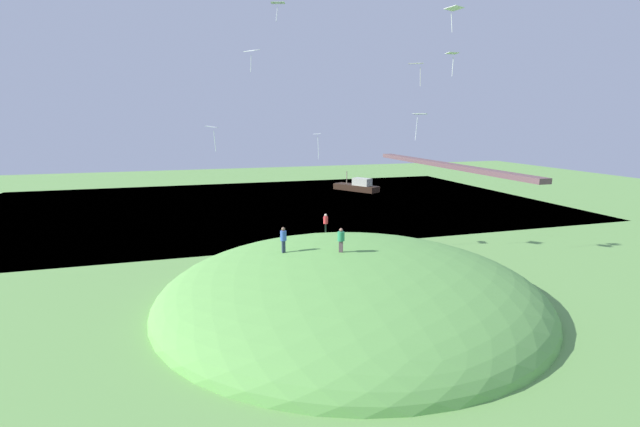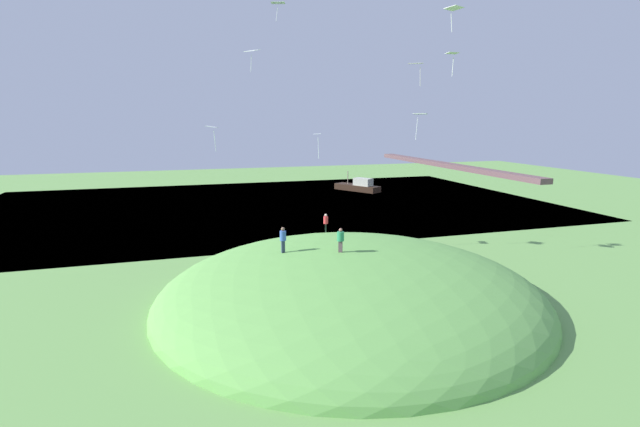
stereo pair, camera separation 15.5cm
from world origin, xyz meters
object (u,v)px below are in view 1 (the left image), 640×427
(kite_5, at_px, (317,136))
(person_walking_path, at_px, (341,237))
(kite_7, at_px, (452,55))
(kite_2, at_px, (211,128))
(kite_4, at_px, (252,51))
(mooring_post, at_px, (268,247))
(kite_8, at_px, (416,64))
(person_with_child, at_px, (326,221))
(kite_1, at_px, (420,115))
(boat_on_lake, at_px, (358,186))
(person_watching_kites, at_px, (283,237))
(kite_0, at_px, (454,9))
(kite_3, at_px, (278,3))

(kite_5, bearing_deg, person_walking_path, -9.33)
(kite_5, height_order, kite_7, kite_7)
(kite_2, bearing_deg, kite_4, 118.41)
(kite_7, xyz_separation_m, mooring_post, (-9.10, -12.16, -15.92))
(kite_2, relative_size, kite_8, 1.28)
(kite_2, relative_size, kite_7, 1.18)
(kite_8, bearing_deg, person_walking_path, -68.75)
(person_with_child, distance_m, kite_1, 11.89)
(boat_on_lake, relative_size, kite_1, 3.70)
(person_watching_kites, bearing_deg, kite_0, -27.50)
(boat_on_lake, bearing_deg, kite_2, -68.59)
(kite_1, xyz_separation_m, mooring_post, (-4.45, -12.33, -11.71))
(kite_2, bearing_deg, kite_3, 89.69)
(person_walking_path, relative_size, kite_7, 0.95)
(kite_1, xyz_separation_m, kite_3, (-2.00, -11.54, 8.40))
(kite_3, bearing_deg, kite_0, 39.70)
(person_with_child, height_order, kite_4, kite_4)
(person_with_child, xyz_separation_m, kite_0, (9.72, 5.16, 15.07))
(kite_0, relative_size, kite_3, 1.04)
(boat_on_lake, distance_m, kite_5, 37.94)
(person_walking_path, xyz_separation_m, kite_8, (-2.41, 6.19, 11.14))
(person_with_child, relative_size, kite_3, 1.20)
(boat_on_lake, distance_m, kite_8, 46.52)
(person_with_child, xyz_separation_m, mooring_post, (-3.33, -4.43, -2.89))
(kite_1, bearing_deg, person_with_child, -98.09)
(kite_7, distance_m, mooring_post, 22.01)
(person_with_child, xyz_separation_m, kite_8, (6.79, 4.31, 12.12))
(person_with_child, distance_m, kite_5, 7.65)
(kite_1, distance_m, kite_3, 14.41)
(person_walking_path, xyz_separation_m, kite_0, (0.52, 7.04, 14.09))
(person_watching_kites, height_order, kite_3, kite_3)
(person_with_child, bearing_deg, kite_4, 75.76)
(person_watching_kites, distance_m, kite_8, 14.82)
(kite_3, xyz_separation_m, kite_4, (-1.99, -1.80, -3.32))
(person_watching_kites, height_order, mooring_post, person_watching_kites)
(person_with_child, distance_m, kite_3, 17.62)
(kite_7, distance_m, kite_8, 3.68)
(person_walking_path, xyz_separation_m, person_with_child, (-9.20, 1.88, -0.98))
(person_walking_path, distance_m, person_with_child, 9.44)
(kite_2, bearing_deg, kite_1, 83.17)
(person_walking_path, distance_m, kite_1, 14.91)
(kite_1, bearing_deg, kite_7, -2.12)
(person_walking_path, relative_size, kite_4, 0.89)
(person_with_child, height_order, mooring_post, person_with_child)
(kite_4, height_order, kite_7, kite_4)
(person_watching_kites, relative_size, kite_0, 1.21)
(person_walking_path, bearing_deg, kite_7, 49.36)
(person_walking_path, bearing_deg, boat_on_lake, 96.89)
(person_walking_path, xyz_separation_m, kite_5, (-12.11, 1.99, 6.10))
(person_walking_path, bearing_deg, mooring_post, 131.28)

